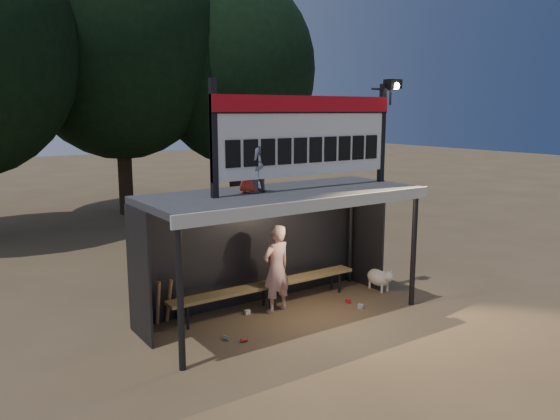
% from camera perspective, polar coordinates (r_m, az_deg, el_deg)
% --- Properties ---
extents(ground, '(80.00, 80.00, 0.00)m').
position_cam_1_polar(ground, '(10.18, 0.34, -11.03)').
color(ground, brown).
rests_on(ground, ground).
extents(player, '(0.65, 0.47, 1.65)m').
position_cam_1_polar(player, '(10.17, -0.39, -6.14)').
color(player, white).
rests_on(player, ground).
extents(child_a, '(0.64, 0.58, 1.08)m').
position_cam_1_polar(child_a, '(9.30, -2.90, 5.08)').
color(child_a, slate).
rests_on(child_a, dugout_shelter).
extents(child_b, '(0.51, 0.46, 0.87)m').
position_cam_1_polar(child_b, '(9.30, -3.26, 4.41)').
color(child_b, '#AD2A1A').
rests_on(child_b, dugout_shelter).
extents(dugout_shelter, '(5.10, 2.08, 2.32)m').
position_cam_1_polar(dugout_shelter, '(9.86, -0.45, -0.56)').
color(dugout_shelter, '#373739').
rests_on(dugout_shelter, ground).
extents(scoreboard_assembly, '(4.10, 0.27, 1.99)m').
position_cam_1_polar(scoreboard_assembly, '(9.81, 3.10, 8.07)').
color(scoreboard_assembly, black).
rests_on(scoreboard_assembly, dugout_shelter).
extents(bench, '(4.00, 0.35, 0.48)m').
position_cam_1_polar(bench, '(10.47, -1.38, -7.91)').
color(bench, '#997D48').
rests_on(bench, ground).
extents(tree_mid, '(7.22, 7.22, 10.36)m').
position_cam_1_polar(tree_mid, '(20.48, -16.54, 16.83)').
color(tree_mid, '#312315').
rests_on(tree_mid, ground).
extents(tree_right, '(6.08, 6.08, 8.72)m').
position_cam_1_polar(tree_right, '(21.10, -4.80, 14.34)').
color(tree_right, black).
rests_on(tree_right, ground).
extents(dog, '(0.36, 0.81, 0.49)m').
position_cam_1_polar(dog, '(11.67, 10.41, -6.94)').
color(dog, white).
rests_on(dog, ground).
extents(bats, '(0.48, 0.33, 0.84)m').
position_cam_1_polar(bats, '(9.88, -11.53, -9.28)').
color(bats, '#9B7248').
rests_on(bats, ground).
extents(litter, '(2.92, 1.11, 0.08)m').
position_cam_1_polar(litter, '(10.01, 1.07, -11.19)').
color(litter, red).
rests_on(litter, ground).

